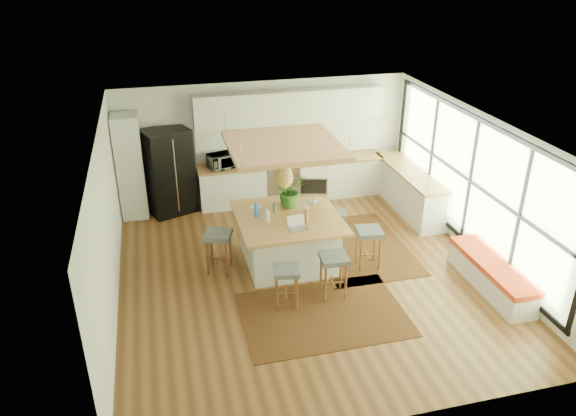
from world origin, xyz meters
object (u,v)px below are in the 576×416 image
object	(u,v)px
stool_right_front	(368,249)
laptop	(298,223)
stool_right_back	(336,225)
island	(288,239)
fridge	(169,172)
stool_near_right	(333,277)
monitor	(314,190)
island_plant	(290,193)
stool_near_left	(286,286)
stool_left_side	(219,253)
microwave	(222,159)

from	to	relation	value
stool_right_front	laptop	xyz separation A→B (m)	(-1.32, 0.01, 0.70)
stool_right_back	island	bearing A→B (deg)	-154.82
fridge	stool_near_right	size ratio (longest dim) A/B	2.48
monitor	island_plant	size ratio (longest dim) A/B	0.83
stool_near_right	stool_right_front	xyz separation A→B (m)	(0.90, 0.72, 0.00)
fridge	laptop	size ratio (longest dim) A/B	5.66
monitor	island_plant	xyz separation A→B (m)	(-0.47, -0.03, -0.01)
island	stool_near_right	xyz separation A→B (m)	(0.46, -1.25, -0.11)
fridge	monitor	bearing A→B (deg)	-61.47
stool_near_left	stool_right_front	size ratio (longest dim) A/B	0.92
stool_near_right	island_plant	size ratio (longest dim) A/B	1.17
stool_left_side	microwave	xyz separation A→B (m)	(0.46, 2.68, 0.76)
island	stool_right_front	bearing A→B (deg)	-21.38
stool_left_side	stool_near_left	bearing A→B (deg)	-55.28
stool_near_left	laptop	world-z (taller)	laptop
island_plant	monitor	bearing A→B (deg)	3.28
stool_right_front	microwave	xyz separation A→B (m)	(-2.18, 3.19, 0.76)
laptop	fridge	bearing A→B (deg)	116.38
fridge	stool_near_right	bearing A→B (deg)	-79.03
stool_near_left	microwave	world-z (taller)	microwave
monitor	stool_near_right	bearing A→B (deg)	-81.07
stool_near_left	fridge	bearing A→B (deg)	111.83
island	monitor	distance (m)	1.05
stool_near_right	island_plant	distance (m)	1.91
stool_left_side	microwave	world-z (taller)	microwave
stool_near_left	island_plant	world-z (taller)	island_plant
fridge	island_plant	distance (m)	3.10
island	stool_near_left	bearing A→B (deg)	-105.39
stool_near_right	stool_left_side	xyz separation A→B (m)	(-1.75, 1.23, 0.00)
stool_left_side	microwave	bearing A→B (deg)	80.23
microwave	laptop	bearing A→B (deg)	-91.89
stool_right_front	stool_left_side	distance (m)	2.70
fridge	microwave	world-z (taller)	fridge
fridge	stool_right_back	bearing A→B (deg)	-55.86
stool_near_left	stool_left_side	xyz separation A→B (m)	(-0.92, 1.32, 0.00)
island	stool_near_right	size ratio (longest dim) A/B	2.44
island	stool_near_left	distance (m)	1.39
stool_near_left	stool_right_back	xyz separation A→B (m)	(1.48, 1.86, 0.00)
stool_left_side	monitor	distance (m)	2.12
stool_near_left	island_plant	size ratio (longest dim) A/B	1.08
stool_near_right	monitor	bearing A→B (deg)	85.11
stool_near_left	stool_near_right	bearing A→B (deg)	6.12
microwave	island_plant	bearing A→B (deg)	-83.69
stool_right_front	monitor	xyz separation A→B (m)	(-0.75, 1.00, 0.83)
stool_near_left	stool_right_back	world-z (taller)	stool_near_left
stool_near_left	microwave	distance (m)	4.10
monitor	fridge	bearing A→B (deg)	153.22
island	microwave	bearing A→B (deg)	107.20
stool_near_left	laptop	bearing A→B (deg)	63.37
stool_right_back	stool_left_side	size ratio (longest dim) A/B	0.83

